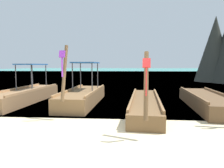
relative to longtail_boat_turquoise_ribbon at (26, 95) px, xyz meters
The scene contains 6 objects.
ground 6.81m from the longtail_boat_turquoise_ribbon, 48.44° to the right, with size 120.00×120.00×0.00m, color beige.
sea_water 57.20m from the longtail_boat_turquoise_ribbon, 85.47° to the left, with size 120.00×120.00×0.00m, color #2DB29E.
longtail_boat_turquoise_ribbon is the anchor object (origin of this frame).
longtail_boat_violet_ribbon 3.03m from the longtail_boat_turquoise_ribbon, ahead, with size 1.56×5.56×2.64m.
longtail_boat_red_ribbon 6.12m from the longtail_boat_turquoise_ribbon, 13.62° to the right, with size 1.62×6.58×2.29m.
longtail_boat_yellow_ribbon 8.77m from the longtail_boat_turquoise_ribbon, ahead, with size 1.75×5.72×2.39m.
Camera 1 is at (0.66, -4.97, 1.90)m, focal length 32.83 mm.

